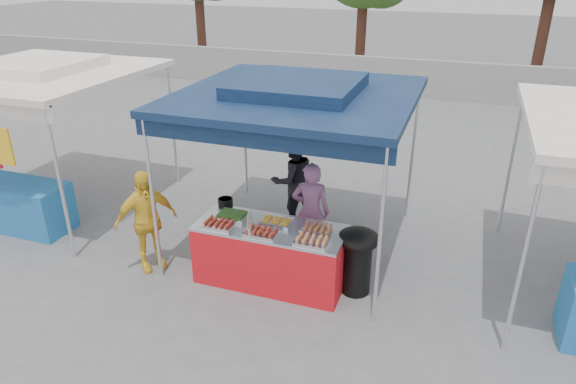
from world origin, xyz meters
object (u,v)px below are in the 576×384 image
(cooking_pot, at_px, (225,203))
(wok_burner, at_px, (357,255))
(customer_person, at_px, (146,221))
(vendor_table, at_px, (271,254))
(helper_man, at_px, (293,180))
(vendor_woman, at_px, (311,212))

(cooking_pot, bearing_deg, wok_burner, -5.61)
(wok_burner, relative_size, customer_person, 0.62)
(vendor_table, xyz_separation_m, helper_man, (-0.28, 1.73, 0.35))
(cooking_pot, relative_size, customer_person, 0.14)
(cooking_pot, relative_size, vendor_woman, 0.14)
(vendor_table, bearing_deg, customer_person, -172.18)
(cooking_pot, xyz_separation_m, wok_burner, (1.97, -0.19, -0.36))
(vendor_woman, bearing_deg, wok_burner, 135.21)
(vendor_woman, bearing_deg, cooking_pot, 11.56)
(wok_burner, distance_m, customer_person, 2.95)
(vendor_table, height_order, cooking_pot, cooking_pot)
(vendor_table, distance_m, helper_man, 1.78)
(cooking_pot, bearing_deg, vendor_woman, 19.95)
(vendor_table, height_order, vendor_woman, vendor_woman)
(helper_man, distance_m, customer_person, 2.47)
(vendor_woman, height_order, customer_person, vendor_woman)
(helper_man, bearing_deg, wok_burner, 89.99)
(wok_burner, distance_m, helper_man, 2.13)
(cooking_pot, xyz_separation_m, vendor_woman, (1.14, 0.42, -0.16))
(vendor_table, xyz_separation_m, vendor_woman, (0.32, 0.77, 0.33))
(vendor_woman, bearing_deg, vendor_table, 58.68)
(wok_burner, bearing_deg, helper_man, 150.61)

